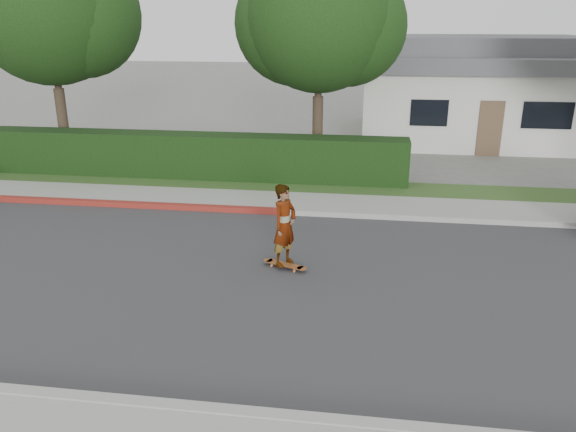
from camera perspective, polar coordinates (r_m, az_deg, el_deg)
name	(u,v)px	position (r m, az deg, el deg)	size (l,w,h in m)	color
ground	(203,277)	(11.62, -8.59, -6.18)	(120.00, 120.00, 0.00)	slate
road	(203,277)	(11.62, -8.60, -6.16)	(60.00, 8.00, 0.01)	#2D2D30
curb_near	(118,403)	(8.30, -16.88, -17.72)	(60.00, 0.20, 0.15)	#9E9E99
curb_far	(245,210)	(15.27, -4.34, 0.62)	(60.00, 0.20, 0.15)	#9E9E99
curb_red_section	(73,202)	(17.02, -21.04, 1.34)	(12.00, 0.21, 0.15)	maroon
sidewalk_far	(252,200)	(16.11, -3.67, 1.58)	(60.00, 1.60, 0.12)	gray
planting_strip	(262,185)	(17.62, -2.64, 3.13)	(60.00, 1.60, 0.10)	#2D4C1E
hedge	(175,156)	(18.77, -11.42, 5.98)	(15.00, 1.00, 1.50)	black
tree_left	(51,10)	(21.54, -22.97, 18.72)	(5.99, 5.21, 8.00)	#33261C
tree_center	(319,21)	(19.28, 3.22, 19.14)	(5.66, 4.84, 7.44)	#33261C
house	(479,88)	(26.62, 18.87, 12.16)	(10.60, 8.60, 4.30)	beige
skateboard	(285,265)	(11.85, -0.34, -4.96)	(1.02, 0.56, 0.09)	#CE6B38
skateboarder	(285,225)	(11.51, -0.35, -0.95)	(0.63, 0.42, 1.74)	white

